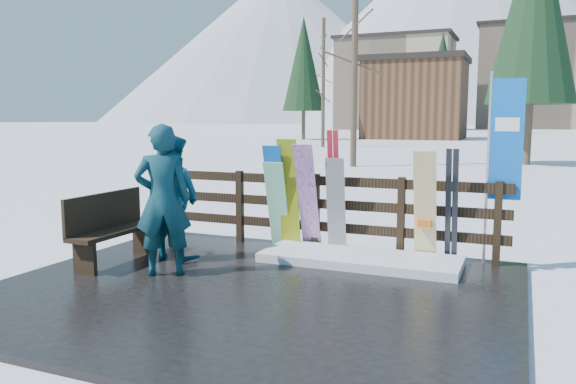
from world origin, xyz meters
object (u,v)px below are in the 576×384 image
at_px(snowboard_4, 336,206).
at_px(snowboard_1, 277,205).
at_px(snowboard_5, 425,207).
at_px(person_back, 172,197).
at_px(snowboard_2, 289,195).
at_px(person_front, 163,200).
at_px(snowboard_0, 276,197).
at_px(bench, 111,226).
at_px(rental_flag, 502,147).
at_px(snowboard_3, 308,198).

bearing_deg(snowboard_4, snowboard_1, -180.00).
distance_m(snowboard_5, person_back, 3.51).
xyz_separation_m(snowboard_2, person_front, (-0.93, -1.88, 0.12)).
relative_size(snowboard_0, person_back, 0.92).
bearing_deg(bench, person_back, 39.84).
bearing_deg(snowboard_5, snowboard_1, -180.00).
bearing_deg(snowboard_0, person_back, -133.55).
relative_size(snowboard_0, person_front, 0.85).
bearing_deg(snowboard_0, rental_flag, 4.87).
bearing_deg(snowboard_0, snowboard_1, 0.00).
bearing_deg(bench, snowboard_1, 43.80).
bearing_deg(snowboard_2, rental_flag, 5.21).
height_order(snowboard_3, snowboard_4, snowboard_3).
relative_size(bench, snowboard_4, 1.05).
height_order(snowboard_1, snowboard_2, snowboard_2).
height_order(snowboard_1, person_front, person_front).
bearing_deg(snowboard_1, person_back, -134.11).
relative_size(snowboard_2, snowboard_3, 1.01).
height_order(snowboard_2, snowboard_3, snowboard_2).
relative_size(snowboard_2, snowboard_5, 1.06).
relative_size(bench, person_front, 0.78).
distance_m(snowboard_1, snowboard_4, 0.93).
relative_size(snowboard_5, person_back, 0.91).
xyz_separation_m(snowboard_1, snowboard_2, (0.19, 0.00, 0.17)).
bearing_deg(person_front, person_back, -96.45).
bearing_deg(snowboard_5, rental_flag, 16.04).
distance_m(snowboard_1, snowboard_5, 2.21).
height_order(rental_flag, person_back, rental_flag).
bearing_deg(snowboard_2, bench, -139.10).
xyz_separation_m(snowboard_0, rental_flag, (3.17, 0.27, 0.81)).
distance_m(snowboard_2, snowboard_4, 0.76).
distance_m(snowboard_2, snowboard_3, 0.30).
bearing_deg(snowboard_4, bench, -147.97).
distance_m(snowboard_3, snowboard_4, 0.45).
bearing_deg(snowboard_1, snowboard_2, 0.00).
bearing_deg(person_back, snowboard_2, -128.98).
bearing_deg(snowboard_2, snowboard_0, -180.00).
distance_m(snowboard_4, person_front, 2.53).
relative_size(bench, snowboard_1, 1.09).
bearing_deg(snowboard_5, person_front, -147.48).
height_order(bench, snowboard_3, snowboard_3).
xyz_separation_m(snowboard_0, snowboard_4, (0.96, 0.00, -0.08)).
height_order(bench, rental_flag, rental_flag).
xyz_separation_m(snowboard_5, person_back, (-3.32, -1.14, 0.10)).
distance_m(rental_flag, person_front, 4.50).
relative_size(snowboard_1, rental_flag, 0.53).
height_order(rental_flag, person_front, rental_flag).
distance_m(person_front, person_back, 0.83).
height_order(snowboard_4, person_front, person_front).
relative_size(rental_flag, person_front, 1.36).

